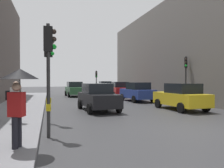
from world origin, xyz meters
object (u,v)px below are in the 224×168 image
object	(u,v)px
car_green_estate	(75,89)
car_red_sedan	(120,89)
traffic_light_far_median	(96,78)
traffic_light_near_right	(49,64)
pedestrian_with_black_backpack	(15,99)
traffic_light_near_left	(49,59)
car_white_compact	(105,87)
car_yellow_taxi	(181,97)
traffic_light_mid_street	(186,71)
car_dark_suv	(98,97)
pedestrian_with_umbrella	(19,86)
car_blue_van	(137,92)

from	to	relation	value
car_green_estate	car_red_sedan	bearing A→B (deg)	-21.25
traffic_light_far_median	traffic_light_near_right	bearing A→B (deg)	-107.34
pedestrian_with_black_backpack	car_red_sedan	bearing A→B (deg)	58.22
traffic_light_near_left	car_white_compact	size ratio (longest dim) A/B	0.93
traffic_light_near_left	car_green_estate	world-z (taller)	traffic_light_near_left
car_yellow_taxi	car_green_estate	xyz separation A→B (m)	(-5.46, 14.31, 0.00)
traffic_light_mid_street	traffic_light_far_median	xyz separation A→B (m)	(-4.78, 14.03, -0.48)
car_yellow_taxi	car_dark_suv	size ratio (longest dim) A/B	0.99
car_dark_suv	pedestrian_with_black_backpack	xyz separation A→B (m)	(-4.45, -4.00, 0.29)
car_green_estate	pedestrian_with_umbrella	distance (m)	21.45
pedestrian_with_black_backpack	car_yellow_taxi	bearing A→B (deg)	16.31
traffic_light_near_left	car_white_compact	bearing A→B (deg)	72.53
car_dark_suv	car_green_estate	bearing A→B (deg)	90.31
traffic_light_mid_street	car_dark_suv	distance (m)	8.53
car_white_compact	car_blue_van	size ratio (longest dim) A/B	0.98
traffic_light_near_right	car_red_sedan	size ratio (longest dim) A/B	0.92
traffic_light_near_left	pedestrian_with_black_backpack	distance (m)	3.15
traffic_light_far_median	car_yellow_taxi	xyz separation A→B (m)	(2.17, -17.46, -1.37)
car_yellow_taxi	pedestrian_with_umbrella	size ratio (longest dim) A/B	2.01
traffic_light_near_left	car_blue_van	bearing A→B (deg)	55.92
traffic_light_near_left	car_red_sedan	world-z (taller)	traffic_light_near_left
pedestrian_with_umbrella	car_yellow_taxi	bearing A→B (deg)	36.38
pedestrian_with_umbrella	car_dark_suv	bearing A→B (deg)	64.19
traffic_light_near_left	traffic_light_far_median	bearing A→B (deg)	74.58
pedestrian_with_black_backpack	traffic_light_near_left	bearing A→B (deg)	-59.25
traffic_light_mid_street	car_white_compact	distance (m)	18.57
traffic_light_mid_street	car_green_estate	distance (m)	13.67
traffic_light_mid_street	car_red_sedan	world-z (taller)	traffic_light_mid_street
car_red_sedan	car_dark_suv	bearing A→B (deg)	-113.93
traffic_light_mid_street	car_dark_suv	xyz separation A→B (m)	(-8.00, -2.31, -1.85)
car_red_sedan	pedestrian_with_black_backpack	distance (m)	17.91
car_dark_suv	car_blue_van	xyz separation A→B (m)	(4.80, 5.23, 0.00)
traffic_light_far_median	car_yellow_taxi	distance (m)	17.65
traffic_light_near_left	traffic_light_far_median	distance (m)	23.56
traffic_light_near_left	pedestrian_with_umbrella	distance (m)	1.93
car_dark_suv	traffic_light_mid_street	bearing A→B (deg)	16.13
traffic_light_near_left	car_yellow_taxi	distance (m)	10.09
car_red_sedan	car_dark_suv	distance (m)	12.28
traffic_light_near_right	car_red_sedan	bearing A→B (deg)	61.76
car_green_estate	car_dark_suv	xyz separation A→B (m)	(0.07, -13.19, 0.00)
traffic_light_mid_street	car_green_estate	world-z (taller)	traffic_light_mid_street
car_blue_van	traffic_light_near_right	bearing A→B (deg)	-131.23
car_blue_van	pedestrian_with_black_backpack	distance (m)	13.08
traffic_light_far_median	car_dark_suv	world-z (taller)	traffic_light_far_median
car_yellow_taxi	pedestrian_with_black_backpack	xyz separation A→B (m)	(-9.84, -2.88, 0.29)
traffic_light_near_right	car_dark_suv	world-z (taller)	traffic_light_near_right
traffic_light_near_right	car_red_sedan	world-z (taller)	traffic_light_near_right
traffic_light_near_right	traffic_light_far_median	bearing A→B (deg)	72.66
car_red_sedan	car_dark_suv	xyz separation A→B (m)	(-4.98, -11.22, 0.00)
car_yellow_taxi	car_green_estate	world-z (taller)	same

